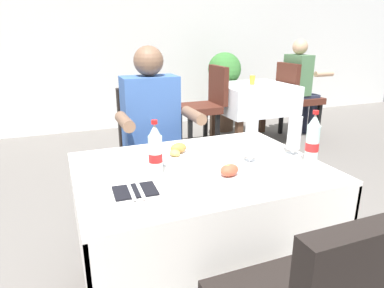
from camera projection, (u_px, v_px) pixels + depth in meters
name	position (u px, v px, depth m)	size (l,w,h in m)	color
back_wall	(96.00, 21.00, 4.58)	(11.00, 0.12, 2.95)	silver
main_dining_table	(200.00, 198.00, 1.69)	(1.15, 0.85, 0.73)	white
chair_far_diner_seat	(154.00, 149.00, 2.41)	(0.44, 0.50, 0.97)	black
seated_diner_far	(153.00, 132.00, 2.26)	(0.50, 0.46, 1.26)	#282D42
plate_near_camera	(229.00, 174.00, 1.49)	(0.23, 0.23, 0.06)	white
plate_far_diner	(177.00, 155.00, 1.74)	(0.25, 0.25, 0.07)	white
beer_glass_left	(294.00, 136.00, 1.75)	(0.07, 0.07, 0.20)	white
beer_glass_middle	(251.00, 139.00, 1.64)	(0.07, 0.07, 0.23)	white
cola_bottle_primary	(155.00, 151.00, 1.51)	(0.06, 0.06, 0.25)	silver
cola_bottle_secondary	(313.00, 141.00, 1.63)	(0.06, 0.06, 0.26)	silver
napkin_cutlery_set	(135.00, 190.00, 1.37)	(0.18, 0.19, 0.01)	black
background_dining_table	(253.00, 100.00, 4.26)	(0.88, 0.80, 0.73)	white
background_chair_left	(206.00, 102.00, 4.03)	(0.50, 0.44, 0.97)	#4C2319
background_chair_right	(296.00, 95.00, 4.48)	(0.50, 0.44, 0.97)	#4C2319
background_patron	(300.00, 83.00, 4.45)	(0.46, 0.50, 1.26)	#282D42
background_table_tumbler	(252.00, 80.00, 4.17)	(0.06, 0.06, 0.11)	gold
potted_plant_corner	(224.00, 82.00, 4.74)	(0.45, 0.45, 1.08)	brown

